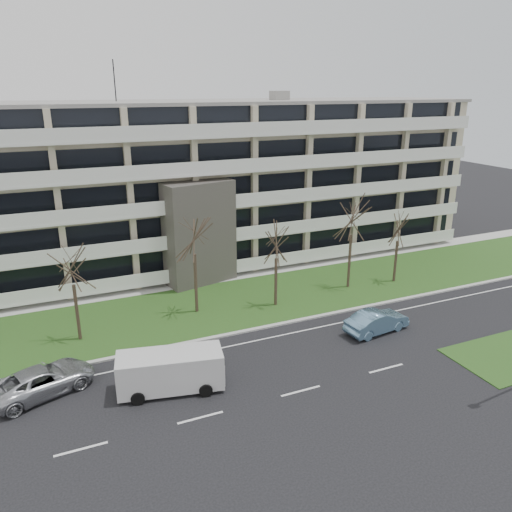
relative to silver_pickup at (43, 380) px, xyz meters
name	(u,v)px	position (x,y,z in m)	size (l,w,h in m)	color
ground	(301,391)	(13.44, -5.77, -0.80)	(160.00, 160.00, 0.00)	black
grass_verge	(223,305)	(13.44, 7.23, -0.77)	(90.00, 10.00, 0.06)	#2F4D19
curb	(247,331)	(13.44, 2.23, -0.74)	(90.00, 0.35, 0.12)	#B2B2AD
sidewalk	(201,281)	(13.44, 12.73, -0.76)	(90.00, 2.00, 0.08)	#B2B2AD
grass_median	(507,356)	(27.44, -7.77, -0.77)	(7.00, 5.00, 0.06)	#2F4D19
lane_edge_line	(255,341)	(13.44, 0.73, -0.79)	(90.00, 0.12, 0.01)	white
apartment_building	(177,184)	(13.43, 19.55, 6.82)	(60.50, 15.10, 18.75)	#BEB194
silver_pickup	(43,380)	(0.00, 0.00, 0.00)	(2.64, 5.72, 1.59)	#B6B8BE
blue_sedan	(377,321)	(21.86, -1.48, 0.00)	(1.69, 4.85, 1.60)	#6E9BBE
white_van	(172,368)	(6.79, -2.61, 0.58)	(6.25, 3.34, 2.30)	silver
tree_2	(71,263)	(2.49, 5.81, 4.81)	(3.61, 3.61, 7.22)	#382B21
tree_3	(194,230)	(11.18, 6.81, 5.75)	(4.21, 4.21, 8.41)	#382B21
tree_4	(276,240)	(17.29, 5.49, 4.67)	(3.51, 3.51, 7.03)	#382B21
tree_5	(352,214)	(24.70, 6.36, 5.77)	(4.22, 4.22, 8.44)	#382B21
tree_6	(399,225)	(29.21, 5.83, 4.45)	(3.37, 3.37, 6.75)	#382B21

